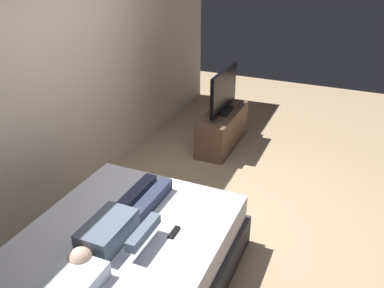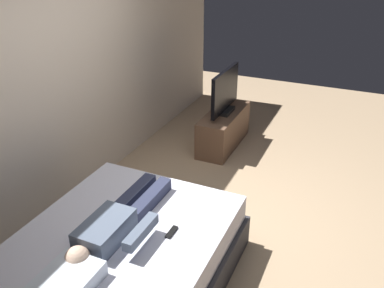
{
  "view_description": "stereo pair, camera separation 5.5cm",
  "coord_description": "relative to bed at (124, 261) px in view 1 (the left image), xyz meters",
  "views": [
    {
      "loc": [
        -3.05,
        -1.11,
        2.61
      ],
      "look_at": [
        0.42,
        0.4,
        0.69
      ],
      "focal_mm": 38.05,
      "sensor_mm": 36.0,
      "label": 1
    },
    {
      "loc": [
        -3.03,
        -1.16,
        2.61
      ],
      "look_at": [
        0.42,
        0.4,
        0.69
      ],
      "focal_mm": 38.05,
      "sensor_mm": 36.0,
      "label": 2
    }
  ],
  "objects": [
    {
      "name": "remote",
      "position": [
        0.18,
        -0.37,
        0.29
      ],
      "size": [
        0.15,
        0.04,
        0.02
      ],
      "primitive_type": "cube",
      "color": "black",
      "rests_on": "bed"
    },
    {
      "name": "tv_stand",
      "position": [
        2.78,
        0.15,
        -0.01
      ],
      "size": [
        1.1,
        0.4,
        0.5
      ],
      "primitive_type": "cube",
      "color": "brown",
      "rests_on": "ground"
    },
    {
      "name": "bed",
      "position": [
        0.0,
        0.0,
        0.0
      ],
      "size": [
        1.9,
        1.59,
        0.54
      ],
      "color": "#333338",
      "rests_on": "ground"
    },
    {
      "name": "pillow",
      "position": [
        -0.63,
        0.0,
        0.34
      ],
      "size": [
        0.48,
        0.34,
        0.12
      ],
      "primitive_type": "cube",
      "color": "white",
      "rests_on": "bed"
    },
    {
      "name": "person",
      "position": [
        0.03,
        0.04,
        0.36
      ],
      "size": [
        1.26,
        0.46,
        0.18
      ],
      "color": "slate",
      "rests_on": "bed"
    },
    {
      "name": "tv",
      "position": [
        2.78,
        0.15,
        0.52
      ],
      "size": [
        0.88,
        0.2,
        0.59
      ],
      "color": "black",
      "rests_on": "tv_stand"
    },
    {
      "name": "back_wall",
      "position": [
        1.37,
        1.26,
        1.14
      ],
      "size": [
        6.4,
        0.1,
        2.8
      ],
      "primitive_type": "cube",
      "color": "beige",
      "rests_on": "ground"
    },
    {
      "name": "ground_plane",
      "position": [
        0.97,
        -0.4,
        -0.26
      ],
      "size": [
        10.0,
        10.0,
        0.0
      ],
      "primitive_type": "plane",
      "color": "tan"
    }
  ]
}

